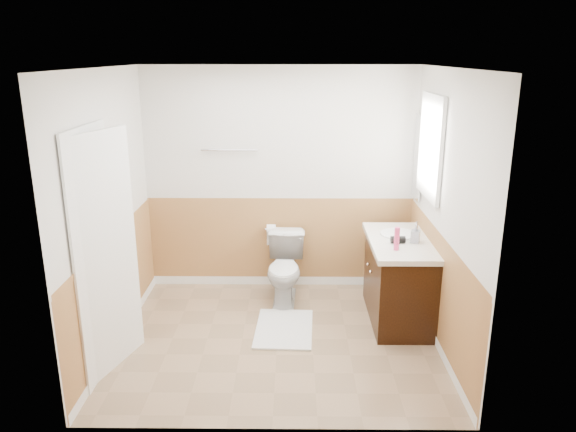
{
  "coord_description": "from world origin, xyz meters",
  "views": [
    {
      "loc": [
        0.15,
        -4.64,
        2.62
      ],
      "look_at": [
        0.1,
        0.25,
        1.15
      ],
      "focal_mm": 34.03,
      "sensor_mm": 36.0,
      "label": 1
    }
  ],
  "objects_px": {
    "bath_mat": "(284,329)",
    "lotion_bottle": "(397,239)",
    "vanity_cabinet": "(398,282)",
    "soap_dispenser": "(415,234)",
    "toilet": "(285,269)"
  },
  "relations": [
    {
      "from": "bath_mat",
      "to": "lotion_bottle",
      "type": "xyz_separation_m",
      "value": [
        1.05,
        -0.02,
        0.95
      ]
    },
    {
      "from": "bath_mat",
      "to": "vanity_cabinet",
      "type": "xyz_separation_m",
      "value": [
        1.15,
        0.26,
        0.39
      ]
    },
    {
      "from": "soap_dispenser",
      "to": "toilet",
      "type": "bearing_deg",
      "value": 158.82
    },
    {
      "from": "toilet",
      "to": "lotion_bottle",
      "type": "xyz_separation_m",
      "value": [
        1.05,
        -0.7,
        0.6
      ]
    },
    {
      "from": "bath_mat",
      "to": "soap_dispenser",
      "type": "distance_m",
      "value": 1.59
    },
    {
      "from": "toilet",
      "to": "lotion_bottle",
      "type": "bearing_deg",
      "value": -31.06
    },
    {
      "from": "bath_mat",
      "to": "lotion_bottle",
      "type": "distance_m",
      "value": 1.42
    },
    {
      "from": "lotion_bottle",
      "to": "soap_dispenser",
      "type": "xyz_separation_m",
      "value": [
        0.22,
        0.21,
        -0.02
      ]
    },
    {
      "from": "toilet",
      "to": "lotion_bottle",
      "type": "relative_size",
      "value": 3.31
    },
    {
      "from": "toilet",
      "to": "vanity_cabinet",
      "type": "relative_size",
      "value": 0.66
    },
    {
      "from": "toilet",
      "to": "bath_mat",
      "type": "distance_m",
      "value": 0.76
    },
    {
      "from": "lotion_bottle",
      "to": "soap_dispenser",
      "type": "height_order",
      "value": "lotion_bottle"
    },
    {
      "from": "bath_mat",
      "to": "lotion_bottle",
      "type": "bearing_deg",
      "value": -1.33
    },
    {
      "from": "lotion_bottle",
      "to": "vanity_cabinet",
      "type": "bearing_deg",
      "value": 70.67
    },
    {
      "from": "toilet",
      "to": "bath_mat",
      "type": "height_order",
      "value": "toilet"
    }
  ]
}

